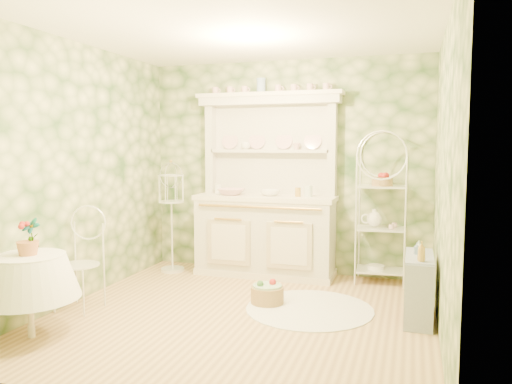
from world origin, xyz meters
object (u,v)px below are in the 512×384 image
(kitchen_dresser, at_px, (265,185))
(cafe_chair, at_px, (79,261))
(bakers_rack, at_px, (382,208))
(round_table, at_px, (30,298))
(birdcage_stand, at_px, (172,216))
(floor_basket, at_px, (267,294))
(side_shelf, at_px, (418,290))

(kitchen_dresser, xyz_separation_m, cafe_chair, (-1.39, -1.84, -0.66))
(kitchen_dresser, relative_size, bakers_rack, 1.28)
(round_table, distance_m, cafe_chair, 0.76)
(bakers_rack, height_order, cafe_chair, bakers_rack)
(cafe_chair, height_order, birdcage_stand, birdcage_stand)
(kitchen_dresser, distance_m, floor_basket, 1.56)
(bakers_rack, height_order, floor_basket, bakers_rack)
(kitchen_dresser, xyz_separation_m, floor_basket, (0.35, -1.11, -1.04))
(round_table, distance_m, floor_basket, 2.24)
(round_table, xyz_separation_m, cafe_chair, (-0.07, 0.74, 0.15))
(floor_basket, bearing_deg, round_table, -138.60)
(round_table, height_order, cafe_chair, cafe_chair)
(side_shelf, bearing_deg, birdcage_stand, 165.91)
(kitchen_dresser, bearing_deg, cafe_chair, -127.08)
(side_shelf, height_order, round_table, round_table)
(kitchen_dresser, relative_size, round_table, 3.34)
(bakers_rack, bearing_deg, kitchen_dresser, 178.89)
(bakers_rack, xyz_separation_m, cafe_chair, (-2.80, -1.91, -0.40))
(round_table, bearing_deg, kitchen_dresser, 62.90)
(floor_basket, bearing_deg, cafe_chair, -157.26)
(bakers_rack, distance_m, side_shelf, 1.41)
(side_shelf, bearing_deg, kitchen_dresser, 151.47)
(bakers_rack, xyz_separation_m, floor_basket, (-1.06, -1.18, -0.79))
(bakers_rack, bearing_deg, floor_basket, -136.05)
(kitchen_dresser, height_order, birdcage_stand, kitchen_dresser)
(side_shelf, distance_m, birdcage_stand, 3.21)
(round_table, bearing_deg, floor_basket, 41.40)
(side_shelf, relative_size, birdcage_stand, 0.46)
(kitchen_dresser, relative_size, side_shelf, 3.44)
(bakers_rack, distance_m, birdcage_stand, 2.63)
(bakers_rack, bearing_deg, round_table, -140.02)
(birdcage_stand, xyz_separation_m, floor_basket, (1.55, -0.92, -0.61))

